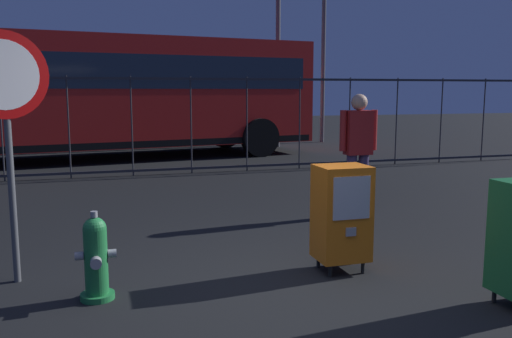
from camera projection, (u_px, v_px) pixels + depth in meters
name	position (u px, v px, depth m)	size (l,w,h in m)	color
ground_plane	(262.00, 295.00, 4.59)	(60.00, 60.00, 0.00)	black
fire_hydrant	(96.00, 258.00, 4.45)	(0.33, 0.32, 0.75)	#1E7238
newspaper_box_primary	(342.00, 213.00, 5.13)	(0.48, 0.42, 1.02)	black
stop_sign	(6.00, 104.00, 4.67)	(0.71, 0.31, 2.23)	#4C4F54
pedestrian	(358.00, 147.00, 7.37)	(0.55, 0.22, 1.67)	#382D51
fence_barrier	(162.00, 125.00, 11.02)	(18.03, 0.04, 2.00)	#2D2D33
bus_near	(105.00, 91.00, 13.48)	(10.75, 4.01, 3.00)	red
bus_far	(42.00, 91.00, 17.19)	(10.63, 3.26, 3.00)	beige
street_light_near_left	(324.00, 15.00, 17.53)	(0.32, 0.32, 7.13)	#4C4F54
street_light_near_right	(278.00, 20.00, 16.09)	(0.32, 0.32, 6.48)	#4C4F54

